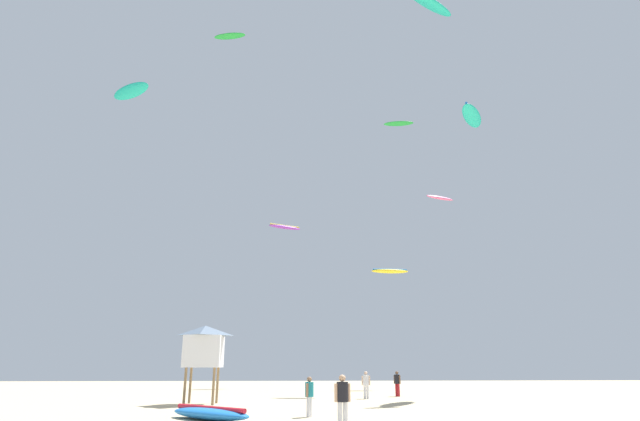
{
  "coord_description": "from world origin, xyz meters",
  "views": [
    {
      "loc": [
        -1.76,
        -11.07,
        2.02
      ],
      "look_at": [
        0.0,
        19.35,
        11.43
      ],
      "focal_mm": 28.16,
      "sensor_mm": 36.0,
      "label": 1
    }
  ],
  "objects_px": {
    "kite_aloft_2": "(131,91)",
    "kite_aloft_4": "(399,124)",
    "kite_aloft_0": "(285,227)",
    "kite_aloft_6": "(390,271)",
    "person_right": "(397,382)",
    "kite_aloft_8": "(230,36)",
    "kite_aloft_7": "(440,198)",
    "person_midground": "(366,383)",
    "lifeguard_tower": "(204,346)",
    "kite_aloft_3": "(472,116)",
    "person_foreground": "(342,397)",
    "person_left": "(309,393)",
    "kite_aloft_5": "(428,3)",
    "kite_grounded_near": "(210,413)"
  },
  "relations": [
    {
      "from": "person_right",
      "to": "kite_aloft_0",
      "type": "distance_m",
      "value": 23.84
    },
    {
      "from": "person_right",
      "to": "kite_aloft_2",
      "type": "distance_m",
      "value": 32.61
    },
    {
      "from": "lifeguard_tower",
      "to": "kite_aloft_8",
      "type": "distance_m",
      "value": 22.15
    },
    {
      "from": "kite_aloft_6",
      "to": "kite_aloft_7",
      "type": "height_order",
      "value": "kite_aloft_7"
    },
    {
      "from": "person_midground",
      "to": "kite_aloft_2",
      "type": "height_order",
      "value": "kite_aloft_2"
    },
    {
      "from": "lifeguard_tower",
      "to": "kite_aloft_0",
      "type": "xyz_separation_m",
      "value": [
        3.99,
        22.83,
        13.13
      ]
    },
    {
      "from": "person_foreground",
      "to": "kite_aloft_6",
      "type": "relative_size",
      "value": 0.48
    },
    {
      "from": "person_right",
      "to": "kite_aloft_0",
      "type": "xyz_separation_m",
      "value": [
        -8.1,
        16.45,
        15.23
      ]
    },
    {
      "from": "person_right",
      "to": "kite_grounded_near",
      "type": "xyz_separation_m",
      "value": [
        -10.35,
        -14.7,
        -0.71
      ]
    },
    {
      "from": "person_right",
      "to": "kite_aloft_4",
      "type": "xyz_separation_m",
      "value": [
        2.53,
        6.53,
        22.81
      ]
    },
    {
      "from": "person_midground",
      "to": "kite_aloft_7",
      "type": "distance_m",
      "value": 12.81
    },
    {
      "from": "kite_aloft_4",
      "to": "kite_aloft_8",
      "type": "relative_size",
      "value": 1.17
    },
    {
      "from": "kite_aloft_3",
      "to": "kite_aloft_5",
      "type": "xyz_separation_m",
      "value": [
        -5.96,
        -9.54,
        2.92
      ]
    },
    {
      "from": "lifeguard_tower",
      "to": "kite_aloft_2",
      "type": "bearing_deg",
      "value": 132.13
    },
    {
      "from": "kite_aloft_8",
      "to": "person_foreground",
      "type": "bearing_deg",
      "value": -64.54
    },
    {
      "from": "kite_aloft_0",
      "to": "kite_aloft_5",
      "type": "xyz_separation_m",
      "value": [
        9.32,
        -25.6,
        8.19
      ]
    },
    {
      "from": "person_midground",
      "to": "kite_aloft_5",
      "type": "bearing_deg",
      "value": -139.0
    },
    {
      "from": "person_foreground",
      "to": "kite_aloft_2",
      "type": "bearing_deg",
      "value": 22.09
    },
    {
      "from": "person_midground",
      "to": "lifeguard_tower",
      "type": "relative_size",
      "value": 0.4
    },
    {
      "from": "person_foreground",
      "to": "person_right",
      "type": "distance_m",
      "value": 18.64
    },
    {
      "from": "lifeguard_tower",
      "to": "kite_aloft_4",
      "type": "relative_size",
      "value": 1.46
    },
    {
      "from": "kite_aloft_0",
      "to": "kite_aloft_8",
      "type": "relative_size",
      "value": 1.54
    },
    {
      "from": "person_right",
      "to": "kite_aloft_8",
      "type": "relative_size",
      "value": 0.67
    },
    {
      "from": "person_left",
      "to": "kite_aloft_0",
      "type": "height_order",
      "value": "kite_aloft_0"
    },
    {
      "from": "person_right",
      "to": "kite_aloft_7",
      "type": "height_order",
      "value": "kite_aloft_7"
    },
    {
      "from": "person_right",
      "to": "kite_aloft_7",
      "type": "relative_size",
      "value": 0.73
    },
    {
      "from": "kite_aloft_0",
      "to": "kite_aloft_6",
      "type": "bearing_deg",
      "value": -26.37
    },
    {
      "from": "kite_grounded_near",
      "to": "kite_aloft_2",
      "type": "height_order",
      "value": "kite_aloft_2"
    },
    {
      "from": "person_right",
      "to": "kite_grounded_near",
      "type": "bearing_deg",
      "value": 11.45
    },
    {
      "from": "person_midground",
      "to": "kite_aloft_5",
      "type": "xyz_separation_m",
      "value": [
        3.69,
        -6.84,
        23.41
      ]
    },
    {
      "from": "person_left",
      "to": "kite_aloft_2",
      "type": "height_order",
      "value": "kite_aloft_2"
    },
    {
      "from": "person_right",
      "to": "kite_aloft_5",
      "type": "distance_m",
      "value": 25.17
    },
    {
      "from": "kite_aloft_3",
      "to": "kite_aloft_7",
      "type": "xyz_separation_m",
      "value": [
        -4.82,
        -5.28,
        -8.91
      ]
    },
    {
      "from": "kite_grounded_near",
      "to": "kite_aloft_3",
      "type": "bearing_deg",
      "value": 40.73
    },
    {
      "from": "kite_grounded_near",
      "to": "kite_aloft_6",
      "type": "height_order",
      "value": "kite_aloft_6"
    },
    {
      "from": "kite_aloft_2",
      "to": "kite_aloft_8",
      "type": "height_order",
      "value": "kite_aloft_2"
    },
    {
      "from": "person_foreground",
      "to": "kite_aloft_0",
      "type": "bearing_deg",
      "value": -9.87
    },
    {
      "from": "kite_aloft_8",
      "to": "person_right",
      "type": "bearing_deg",
      "value": 18.2
    },
    {
      "from": "person_midground",
      "to": "person_left",
      "type": "distance_m",
      "value": 12.07
    },
    {
      "from": "lifeguard_tower",
      "to": "kite_aloft_7",
      "type": "distance_m",
      "value": 17.36
    },
    {
      "from": "person_right",
      "to": "kite_aloft_4",
      "type": "bearing_deg",
      "value": -154.59
    },
    {
      "from": "kite_aloft_2",
      "to": "kite_aloft_4",
      "type": "xyz_separation_m",
      "value": [
        24.17,
        2.37,
        -1.22
      ]
    },
    {
      "from": "lifeguard_tower",
      "to": "kite_aloft_6",
      "type": "bearing_deg",
      "value": 51.4
    },
    {
      "from": "kite_aloft_2",
      "to": "kite_grounded_near",
      "type": "bearing_deg",
      "value": -59.11
    },
    {
      "from": "person_midground",
      "to": "kite_aloft_7",
      "type": "relative_size",
      "value": 0.74
    },
    {
      "from": "person_midground",
      "to": "kite_aloft_0",
      "type": "relative_size",
      "value": 0.44
    },
    {
      "from": "kite_aloft_6",
      "to": "kite_aloft_4",
      "type": "bearing_deg",
      "value": -84.86
    },
    {
      "from": "lifeguard_tower",
      "to": "kite_aloft_2",
      "type": "distance_m",
      "value": 26.14
    },
    {
      "from": "kite_aloft_4",
      "to": "kite_aloft_7",
      "type": "xyz_separation_m",
      "value": [
        -0.18,
        -11.41,
        -11.22
      ]
    },
    {
      "from": "kite_aloft_7",
      "to": "kite_aloft_8",
      "type": "relative_size",
      "value": 0.91
    }
  ]
}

